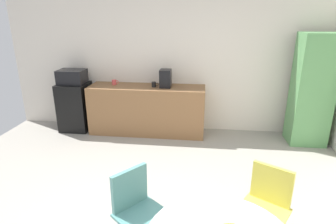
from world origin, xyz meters
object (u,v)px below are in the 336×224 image
(chair_teal, at_px, (136,203))
(chair_yellow, at_px, (267,200))
(mini_fridge, at_px, (75,106))
(mug_green, at_px, (154,84))
(locker_cabinet, at_px, (312,90))
(microwave, at_px, (72,77))
(coffee_maker, at_px, (166,78))
(mug_white, at_px, (114,82))

(chair_teal, distance_m, chair_yellow, 1.20)
(mini_fridge, relative_size, mug_green, 7.11)
(locker_cabinet, xyz_separation_m, mug_green, (-2.71, 0.08, 0.01))
(mini_fridge, xyz_separation_m, chair_yellow, (3.06, -2.64, 0.06))
(chair_teal, relative_size, chair_yellow, 1.00)
(microwave, height_order, mug_green, microwave)
(coffee_maker, bearing_deg, mug_green, -173.68)
(microwave, relative_size, chair_teal, 0.58)
(chair_teal, relative_size, coffee_maker, 2.59)
(microwave, bearing_deg, chair_yellow, -40.87)
(microwave, bearing_deg, mug_green, -0.85)
(mug_white, bearing_deg, chair_teal, -69.65)
(chair_yellow, distance_m, coffee_maker, 2.99)
(locker_cabinet, relative_size, mug_green, 14.59)
(mug_green, relative_size, coffee_maker, 0.40)
(mini_fridge, height_order, chair_yellow, mini_fridge)
(chair_teal, distance_m, mug_green, 2.87)
(locker_cabinet, height_order, coffee_maker, locker_cabinet)
(locker_cabinet, xyz_separation_m, coffee_maker, (-2.50, 0.10, 0.12))
(mug_green, bearing_deg, locker_cabinet, -1.63)
(locker_cabinet, bearing_deg, mug_white, 177.25)
(mini_fridge, distance_m, mug_white, 0.93)
(locker_cabinet, height_order, chair_yellow, locker_cabinet)
(mug_green, bearing_deg, chair_yellow, -60.28)
(chair_yellow, distance_m, mug_green, 3.05)
(mini_fridge, height_order, locker_cabinet, locker_cabinet)
(chair_yellow, xyz_separation_m, mug_white, (-2.27, 2.71, 0.43))
(microwave, relative_size, coffee_maker, 1.50)
(mug_green, bearing_deg, coffee_maker, 6.32)
(chair_teal, bearing_deg, mug_white, 110.35)
(chair_yellow, bearing_deg, mug_white, 129.90)
(microwave, xyz_separation_m, locker_cabinet, (4.26, -0.10, -0.11))
(mug_white, height_order, coffee_maker, coffee_maker)
(chair_yellow, xyz_separation_m, mug_green, (-1.50, 2.62, 0.43))
(locker_cabinet, distance_m, mug_green, 2.71)
(mini_fridge, relative_size, mug_white, 7.11)
(mug_green, bearing_deg, microwave, 179.15)
(chair_teal, bearing_deg, mini_fridge, 123.30)
(microwave, distance_m, mug_white, 0.80)
(microwave, bearing_deg, locker_cabinet, -1.34)
(chair_yellow, relative_size, coffee_maker, 2.59)
(mini_fridge, distance_m, chair_yellow, 4.04)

